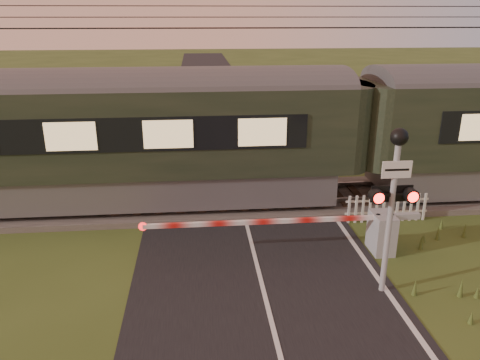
{
  "coord_description": "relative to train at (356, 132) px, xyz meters",
  "views": [
    {
      "loc": [
        -1.38,
        -7.75,
        5.87
      ],
      "look_at": [
        -0.34,
        3.2,
        1.97
      ],
      "focal_mm": 35.0,
      "sensor_mm": 36.0,
      "label": 1
    }
  ],
  "objects": [
    {
      "name": "ground",
      "position": [
        -3.74,
        -6.5,
        -2.32
      ],
      "size": [
        160.0,
        160.0,
        0.0
      ],
      "primitive_type": "plane",
      "color": "#38491C",
      "rests_on": "ground"
    },
    {
      "name": "road",
      "position": [
        -3.72,
        -6.73,
        -2.31
      ],
      "size": [
        6.0,
        140.0,
        0.03
      ],
      "color": "black",
      "rests_on": "ground"
    },
    {
      "name": "track_bed",
      "position": [
        -3.74,
        0.0,
        -2.25
      ],
      "size": [
        140.0,
        3.4,
        0.39
      ],
      "color": "#47423D",
      "rests_on": "ground"
    },
    {
      "name": "overhead_wires",
      "position": [
        -3.74,
        0.0,
        3.41
      ],
      "size": [
        120.0,
        0.62,
        0.62
      ],
      "color": "black",
      "rests_on": "ground"
    },
    {
      "name": "train",
      "position": [
        0.0,
        0.0,
        0.0
      ],
      "size": [
        43.67,
        3.01,
        4.07
      ],
      "color": "#5E5E63",
      "rests_on": "ground"
    },
    {
      "name": "boom_gate",
      "position": [
        -0.8,
        -3.68,
        -1.72
      ],
      "size": [
        7.15,
        0.81,
        1.08
      ],
      "color": "gray",
      "rests_on": "ground"
    },
    {
      "name": "crossing_signal",
      "position": [
        -1.09,
        -5.51,
        0.26
      ],
      "size": [
        0.95,
        0.37,
        3.74
      ],
      "color": "gray",
      "rests_on": "ground"
    },
    {
      "name": "picket_fence",
      "position": [
        0.45,
        -1.89,
        -1.88
      ],
      "size": [
        2.53,
        0.07,
        0.86
      ],
      "color": "silver",
      "rests_on": "ground"
    }
  ]
}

